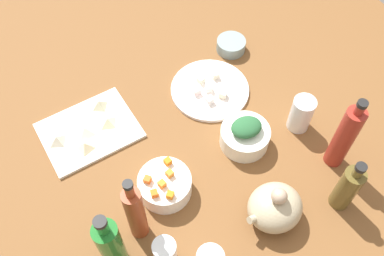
% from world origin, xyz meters
% --- Properties ---
extents(tabletop, '(1.90, 1.90, 0.03)m').
position_xyz_m(tabletop, '(0.00, 0.00, 0.01)').
color(tabletop, brown).
rests_on(tabletop, ground).
extents(cutting_board, '(0.28, 0.22, 0.01)m').
position_xyz_m(cutting_board, '(0.26, -0.19, 0.03)').
color(cutting_board, silver).
rests_on(cutting_board, tabletop).
extents(plate_tofu, '(0.26, 0.26, 0.01)m').
position_xyz_m(plate_tofu, '(-0.15, -0.12, 0.04)').
color(plate_tofu, white).
rests_on(plate_tofu, tabletop).
extents(bowl_greens, '(0.15, 0.15, 0.06)m').
position_xyz_m(bowl_greens, '(-0.12, 0.10, 0.06)').
color(bowl_greens, white).
rests_on(bowl_greens, tabletop).
extents(bowl_carrots, '(0.15, 0.15, 0.06)m').
position_xyz_m(bowl_carrots, '(0.16, 0.11, 0.06)').
color(bowl_carrots, white).
rests_on(bowl_carrots, tabletop).
extents(bowl_small_side, '(0.10, 0.10, 0.04)m').
position_xyz_m(bowl_small_side, '(-0.31, -0.24, 0.05)').
color(bowl_small_side, gray).
rests_on(bowl_small_side, tabletop).
extents(teapot, '(0.16, 0.14, 0.14)m').
position_xyz_m(teapot, '(-0.05, 0.33, 0.08)').
color(teapot, tan).
rests_on(teapot, tabletop).
extents(bottle_0, '(0.06, 0.06, 0.26)m').
position_xyz_m(bottle_0, '(0.36, 0.22, 0.14)').
color(bottle_0, '#1D6C26').
rests_on(bottle_0, tabletop).
extents(bottle_1, '(0.06, 0.06, 0.20)m').
position_xyz_m(bottle_1, '(-0.23, 0.40, 0.12)').
color(bottle_1, brown).
rests_on(bottle_1, tabletop).
extents(bottle_2, '(0.05, 0.05, 0.28)m').
position_xyz_m(bottle_2, '(-0.31, 0.29, 0.15)').
color(bottle_2, maroon).
rests_on(bottle_2, tabletop).
extents(bottle_3, '(0.05, 0.05, 0.28)m').
position_xyz_m(bottle_3, '(0.27, 0.18, 0.15)').
color(bottle_3, '#92391D').
rests_on(bottle_3, tabletop).
extents(drinking_glass_0, '(0.07, 0.07, 0.12)m').
position_xyz_m(drinking_glass_0, '(-0.30, 0.14, 0.09)').
color(drinking_glass_0, white).
rests_on(drinking_glass_0, tabletop).
extents(drinking_glass_1, '(0.06, 0.06, 0.10)m').
position_xyz_m(drinking_glass_1, '(0.26, 0.28, 0.08)').
color(drinking_glass_1, white).
rests_on(drinking_glass_1, tabletop).
extents(carrot_cube_0, '(0.02, 0.02, 0.02)m').
position_xyz_m(carrot_cube_0, '(0.14, 0.11, 0.10)').
color(carrot_cube_0, orange).
rests_on(carrot_cube_0, bowl_carrots).
extents(carrot_cube_1, '(0.03, 0.03, 0.02)m').
position_xyz_m(carrot_cube_1, '(0.20, 0.09, 0.10)').
color(carrot_cube_1, orange).
rests_on(carrot_cube_1, bowl_carrots).
extents(carrot_cube_2, '(0.03, 0.03, 0.02)m').
position_xyz_m(carrot_cube_2, '(0.17, 0.16, 0.10)').
color(carrot_cube_2, orange).
rests_on(carrot_cube_2, bowl_carrots).
extents(carrot_cube_3, '(0.02, 0.02, 0.02)m').
position_xyz_m(carrot_cube_3, '(0.17, 0.12, 0.10)').
color(carrot_cube_3, orange).
rests_on(carrot_cube_3, bowl_carrots).
extents(carrot_cube_4, '(0.02, 0.02, 0.02)m').
position_xyz_m(carrot_cube_4, '(0.12, 0.07, 0.10)').
color(carrot_cube_4, orange).
rests_on(carrot_cube_4, bowl_carrots).
extents(carrot_cube_5, '(0.02, 0.02, 0.02)m').
position_xyz_m(carrot_cube_5, '(0.20, 0.14, 0.10)').
color(carrot_cube_5, orange).
rests_on(carrot_cube_5, bowl_carrots).
extents(chopped_greens_mound, '(0.10, 0.09, 0.04)m').
position_xyz_m(chopped_greens_mound, '(-0.12, 0.10, 0.11)').
color(chopped_greens_mound, '#285F35').
rests_on(chopped_greens_mound, bowl_greens).
extents(tofu_cube_0, '(0.03, 0.03, 0.02)m').
position_xyz_m(tofu_cube_0, '(-0.19, -0.15, 0.05)').
color(tofu_cube_0, '#EEE7CB').
rests_on(tofu_cube_0, plate_tofu).
extents(tofu_cube_1, '(0.03, 0.03, 0.02)m').
position_xyz_m(tofu_cube_1, '(-0.16, -0.07, 0.05)').
color(tofu_cube_1, '#F3ECCD').
rests_on(tofu_cube_1, plate_tofu).
extents(tofu_cube_2, '(0.03, 0.03, 0.02)m').
position_xyz_m(tofu_cube_2, '(-0.14, -0.12, 0.05)').
color(tofu_cube_2, white).
rests_on(tofu_cube_2, plate_tofu).
extents(tofu_cube_3, '(0.02, 0.02, 0.02)m').
position_xyz_m(tofu_cube_3, '(-0.11, -0.08, 0.05)').
color(tofu_cube_3, white).
rests_on(tofu_cube_3, plate_tofu).
extents(tofu_cube_4, '(0.02, 0.02, 0.02)m').
position_xyz_m(tofu_cube_4, '(-0.10, -0.13, 0.05)').
color(tofu_cube_4, white).
rests_on(tofu_cube_4, plate_tofu).
extents(tofu_cube_5, '(0.02, 0.02, 0.02)m').
position_xyz_m(tofu_cube_5, '(-0.14, -0.16, 0.05)').
color(tofu_cube_5, silver).
rests_on(tofu_cube_5, plate_tofu).
extents(dumpling_0, '(0.06, 0.06, 0.02)m').
position_xyz_m(dumpling_0, '(0.20, -0.18, 0.05)').
color(dumpling_0, beige).
rests_on(dumpling_0, cutting_board).
extents(dumpling_1, '(0.06, 0.05, 0.03)m').
position_xyz_m(dumpling_1, '(0.35, -0.20, 0.05)').
color(dumpling_1, beige).
rests_on(dumpling_1, cutting_board).
extents(dumpling_2, '(0.08, 0.08, 0.02)m').
position_xyz_m(dumpling_2, '(0.27, -0.18, 0.05)').
color(dumpling_2, beige).
rests_on(dumpling_2, cutting_board).
extents(dumpling_3, '(0.06, 0.06, 0.03)m').
position_xyz_m(dumpling_3, '(0.29, -0.13, 0.05)').
color(dumpling_3, beige).
rests_on(dumpling_3, cutting_board).
extents(dumpling_4, '(0.05, 0.05, 0.03)m').
position_xyz_m(dumpling_4, '(0.19, -0.25, 0.05)').
color(dumpling_4, beige).
rests_on(dumpling_4, cutting_board).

